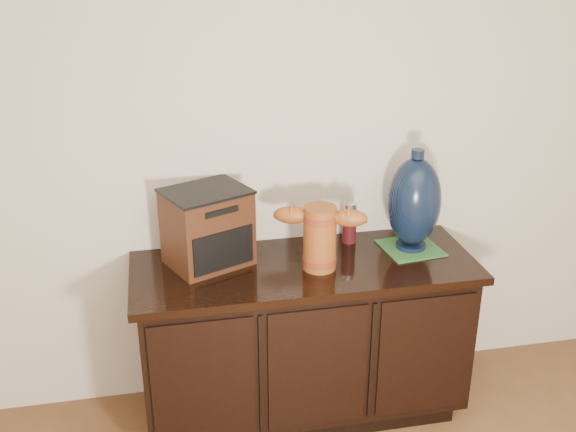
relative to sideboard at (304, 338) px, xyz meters
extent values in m
plane|color=beige|center=(0.00, 0.27, 0.91)|extent=(4.50, 0.00, 4.50)
cube|color=black|center=(0.00, 0.00, -0.35)|extent=(1.29, 0.45, 0.08)
cube|color=black|center=(0.00, 0.00, 0.01)|extent=(1.40, 0.50, 0.64)
cube|color=black|center=(0.00, 0.00, 0.35)|extent=(1.46, 0.56, 0.03)
cube|color=black|center=(-0.47, -0.25, 0.01)|extent=(0.41, 0.01, 0.56)
cube|color=black|center=(0.00, -0.25, 0.01)|extent=(0.41, 0.01, 0.56)
cube|color=black|center=(0.47, -0.25, 0.01)|extent=(0.41, 0.01, 0.56)
cylinder|color=#924B1A|center=(0.05, -0.05, 0.51)|extent=(0.17, 0.17, 0.27)
cylinder|color=#4A160E|center=(0.05, -0.05, 0.40)|extent=(0.18, 0.18, 0.03)
cylinder|color=#4A160E|center=(0.05, -0.05, 0.60)|extent=(0.18, 0.18, 0.03)
ellipsoid|color=#924B1A|center=(-0.06, -0.01, 0.60)|extent=(0.16, 0.11, 0.07)
ellipsoid|color=#924B1A|center=(0.16, -0.08, 0.60)|extent=(0.16, 0.11, 0.07)
cube|color=#371B0D|center=(-0.40, 0.09, 0.53)|extent=(0.39, 0.36, 0.32)
cube|color=black|center=(-0.34, -0.03, 0.48)|extent=(0.25, 0.12, 0.16)
cube|color=black|center=(-0.40, 0.09, 0.69)|extent=(0.41, 0.38, 0.01)
cube|color=#295C2A|center=(0.49, 0.05, 0.37)|extent=(0.27, 0.27, 0.01)
cylinder|color=black|center=(0.49, 0.05, 0.38)|extent=(0.13, 0.13, 0.02)
ellipsoid|color=black|center=(0.49, 0.05, 0.59)|extent=(0.26, 0.26, 0.40)
cylinder|color=black|center=(0.49, 0.05, 0.81)|extent=(0.06, 0.06, 0.04)
cylinder|color=#580F16|center=(0.25, 0.18, 0.45)|extent=(0.06, 0.06, 0.16)
cylinder|color=silver|center=(0.25, 0.18, 0.54)|extent=(0.06, 0.06, 0.03)
camera|label=1|loc=(-0.57, -2.48, 1.66)|focal=42.00mm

